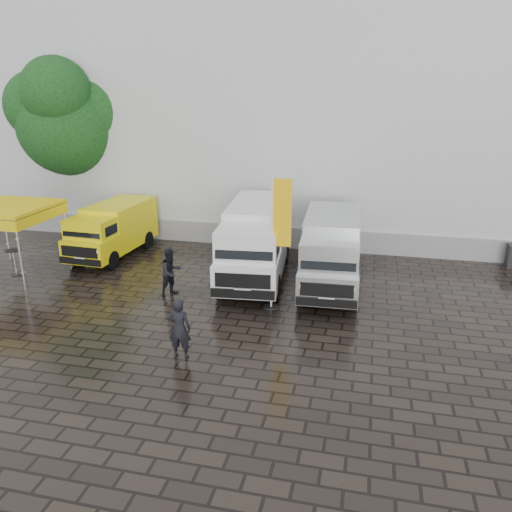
{
  "coord_description": "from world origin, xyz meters",
  "views": [
    {
      "loc": [
        2.9,
        -14.15,
        7.1
      ],
      "look_at": [
        -0.89,
        2.2,
        1.46
      ],
      "focal_mm": 35.0,
      "sensor_mm": 36.0,
      "label": 1
    }
  ],
  "objects_px": {
    "cocktail_table": "(15,262)",
    "van_white": "(256,243)",
    "van_silver": "(330,253)",
    "person_front": "(179,329)",
    "flagpole": "(277,236)",
    "person_tent": "(171,272)",
    "van_yellow": "(113,231)",
    "canopy_tent": "(6,210)"
  },
  "relations": [
    {
      "from": "cocktail_table",
      "to": "van_white",
      "type": "bearing_deg",
      "value": 11.64
    },
    {
      "from": "van_silver",
      "to": "person_front",
      "type": "xyz_separation_m",
      "value": [
        -3.53,
        -6.33,
        -0.42
      ]
    },
    {
      "from": "van_white",
      "to": "van_silver",
      "type": "xyz_separation_m",
      "value": [
        2.9,
        -0.22,
        -0.12
      ]
    },
    {
      "from": "flagpole",
      "to": "person_front",
      "type": "distance_m",
      "value": 4.63
    },
    {
      "from": "cocktail_table",
      "to": "person_tent",
      "type": "bearing_deg",
      "value": -3.89
    },
    {
      "from": "flagpole",
      "to": "person_tent",
      "type": "relative_size",
      "value": 2.66
    },
    {
      "from": "person_front",
      "to": "van_white",
      "type": "bearing_deg",
      "value": -99.5
    },
    {
      "from": "van_yellow",
      "to": "person_front",
      "type": "height_order",
      "value": "van_yellow"
    },
    {
      "from": "cocktail_table",
      "to": "person_front",
      "type": "relative_size",
      "value": 0.6
    },
    {
      "from": "cocktail_table",
      "to": "van_silver",
      "type": "bearing_deg",
      "value": 7.95
    },
    {
      "from": "van_silver",
      "to": "canopy_tent",
      "type": "relative_size",
      "value": 1.88
    },
    {
      "from": "van_white",
      "to": "person_front",
      "type": "distance_m",
      "value": 6.6
    },
    {
      "from": "van_silver",
      "to": "cocktail_table",
      "type": "distance_m",
      "value": 12.47
    },
    {
      "from": "van_white",
      "to": "canopy_tent",
      "type": "height_order",
      "value": "van_white"
    },
    {
      "from": "van_yellow",
      "to": "flagpole",
      "type": "bearing_deg",
      "value": -22.39
    },
    {
      "from": "van_yellow",
      "to": "canopy_tent",
      "type": "distance_m",
      "value": 4.31
    },
    {
      "from": "van_silver",
      "to": "flagpole",
      "type": "bearing_deg",
      "value": -125.13
    },
    {
      "from": "cocktail_table",
      "to": "van_yellow",
      "type": "bearing_deg",
      "value": 48.92
    },
    {
      "from": "canopy_tent",
      "to": "cocktail_table",
      "type": "bearing_deg",
      "value": -49.97
    },
    {
      "from": "flagpole",
      "to": "person_tent",
      "type": "height_order",
      "value": "flagpole"
    },
    {
      "from": "van_yellow",
      "to": "canopy_tent",
      "type": "height_order",
      "value": "canopy_tent"
    },
    {
      "from": "flagpole",
      "to": "person_front",
      "type": "height_order",
      "value": "flagpole"
    },
    {
      "from": "van_yellow",
      "to": "van_silver",
      "type": "xyz_separation_m",
      "value": [
        9.65,
        -1.35,
        0.16
      ]
    },
    {
      "from": "van_white",
      "to": "person_front",
      "type": "xyz_separation_m",
      "value": [
        -0.64,
        -6.55,
        -0.54
      ]
    },
    {
      "from": "van_silver",
      "to": "cocktail_table",
      "type": "xyz_separation_m",
      "value": [
        -12.33,
        -1.72,
        -0.77
      ]
    },
    {
      "from": "van_yellow",
      "to": "cocktail_table",
      "type": "relative_size",
      "value": 4.69
    },
    {
      "from": "van_yellow",
      "to": "van_silver",
      "type": "height_order",
      "value": "van_silver"
    },
    {
      "from": "van_white",
      "to": "person_tent",
      "type": "height_order",
      "value": "van_white"
    },
    {
      "from": "van_yellow",
      "to": "van_white",
      "type": "distance_m",
      "value": 6.85
    },
    {
      "from": "van_silver",
      "to": "person_front",
      "type": "height_order",
      "value": "van_silver"
    },
    {
      "from": "canopy_tent",
      "to": "person_tent",
      "type": "height_order",
      "value": "canopy_tent"
    },
    {
      "from": "person_tent",
      "to": "van_white",
      "type": "bearing_deg",
      "value": -13.35
    },
    {
      "from": "person_front",
      "to": "person_tent",
      "type": "height_order",
      "value": "person_front"
    },
    {
      "from": "cocktail_table",
      "to": "person_tent",
      "type": "height_order",
      "value": "person_tent"
    },
    {
      "from": "cocktail_table",
      "to": "person_front",
      "type": "distance_m",
      "value": 9.94
    },
    {
      "from": "person_front",
      "to": "flagpole",
      "type": "bearing_deg",
      "value": -121.16
    },
    {
      "from": "cocktail_table",
      "to": "person_front",
      "type": "bearing_deg",
      "value": -27.63
    },
    {
      "from": "van_yellow",
      "to": "canopy_tent",
      "type": "xyz_separation_m",
      "value": [
        -2.82,
        -2.9,
        1.49
      ]
    },
    {
      "from": "person_tent",
      "to": "cocktail_table",
      "type": "bearing_deg",
      "value": 119.59
    },
    {
      "from": "canopy_tent",
      "to": "cocktail_table",
      "type": "height_order",
      "value": "canopy_tent"
    },
    {
      "from": "van_yellow",
      "to": "person_front",
      "type": "relative_size",
      "value": 2.8
    },
    {
      "from": "canopy_tent",
      "to": "cocktail_table",
      "type": "relative_size",
      "value": 3.04
    }
  ]
}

